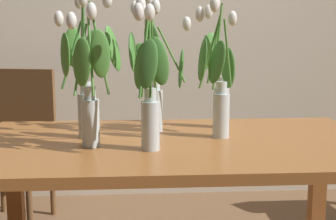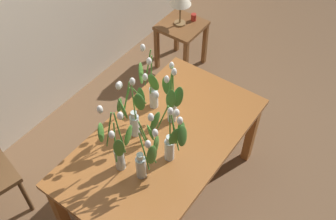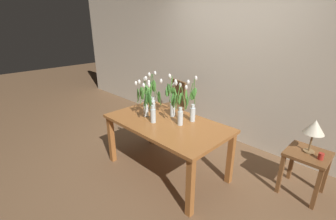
% 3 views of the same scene
% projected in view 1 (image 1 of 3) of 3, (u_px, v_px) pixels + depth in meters
% --- Properties ---
extents(room_wall_rear, '(9.00, 0.10, 2.70)m').
position_uv_depth(room_wall_rear, '(158.00, 2.00, 3.33)').
color(room_wall_rear, beige).
rests_on(room_wall_rear, ground).
extents(dining_table, '(1.60, 0.90, 0.74)m').
position_uv_depth(dining_table, '(177.00, 163.00, 1.95)').
color(dining_table, '#A3602D').
rests_on(dining_table, ground).
extents(tulip_vase_0, '(0.27, 0.22, 0.59)m').
position_uv_depth(tulip_vase_0, '(154.00, 78.00, 2.09)').
color(tulip_vase_0, silver).
rests_on(tulip_vase_0, dining_table).
extents(tulip_vase_1, '(0.15, 0.28, 0.55)m').
position_uv_depth(tulip_vase_1, '(149.00, 88.00, 1.75)').
color(tulip_vase_1, silver).
rests_on(tulip_vase_1, dining_table).
extents(tulip_vase_2, '(0.14, 0.21, 0.58)m').
position_uv_depth(tulip_vase_2, '(218.00, 86.00, 2.17)').
color(tulip_vase_2, silver).
rests_on(tulip_vase_2, dining_table).
extents(tulip_vase_3, '(0.18, 0.22, 0.56)m').
position_uv_depth(tulip_vase_3, '(219.00, 88.00, 1.96)').
color(tulip_vase_3, silver).
rests_on(tulip_vase_3, dining_table).
extents(tulip_vase_4, '(0.20, 0.17, 0.57)m').
position_uv_depth(tulip_vase_4, '(93.00, 90.00, 1.78)').
color(tulip_vase_4, silver).
rests_on(tulip_vase_4, dining_table).
extents(tulip_vase_5, '(0.19, 0.21, 0.58)m').
position_uv_depth(tulip_vase_5, '(82.00, 84.00, 1.95)').
color(tulip_vase_5, silver).
rests_on(tulip_vase_5, dining_table).
extents(dining_chair, '(0.48, 0.48, 0.93)m').
position_uv_depth(dining_chair, '(18.00, 137.00, 2.97)').
color(dining_chair, brown).
rests_on(dining_chair, ground).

